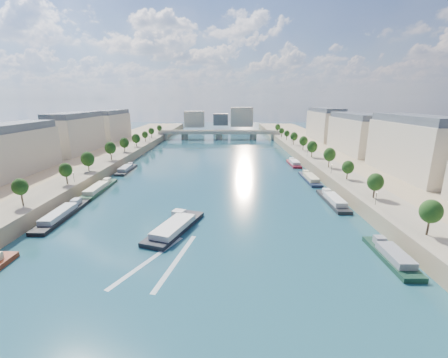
{
  "coord_description": "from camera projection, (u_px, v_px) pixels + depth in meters",
  "views": [
    {
      "loc": [
        6.65,
        -41.9,
        36.53
      ],
      "look_at": [
        5.84,
        75.69,
        5.0
      ],
      "focal_mm": 24.0,
      "sensor_mm": 36.0,
      "label": 1
    }
  ],
  "objects": [
    {
      "name": "buildings_left",
      "position": [
        49.0,
        139.0,
        154.46
      ],
      "size": [
        16.0,
        226.0,
        23.2
      ],
      "color": "#C7B499",
      "rests_on": "ground"
    },
    {
      "name": "tour_barge",
      "position": [
        175.0,
        227.0,
        85.87
      ],
      "size": [
        15.1,
        26.34,
        3.61
      ],
      "rotation": [
        0.0,
        0.0,
        -0.33
      ],
      "color": "black",
      "rests_on": "ground"
    },
    {
      "name": "skyline",
      "position": [
        223.0,
        118.0,
        354.78
      ],
      "size": [
        79.0,
        42.0,
        22.0
      ],
      "color": "#C7B499",
      "rests_on": "ground"
    },
    {
      "name": "lamps_right",
      "position": [
        318.0,
        159.0,
        149.03
      ],
      "size": [
        0.36,
        200.36,
        4.28
      ],
      "color": "black",
      "rests_on": "ground"
    },
    {
      "name": "bridge",
      "position": [
        219.0,
        134.0,
        279.07
      ],
      "size": [
        112.0,
        12.0,
        8.15
      ],
      "color": "#C1B79E",
      "rests_on": "ground"
    },
    {
      "name": "pave_right",
      "position": [
        330.0,
        166.0,
        144.88
      ],
      "size": [
        14.0,
        520.0,
        0.1
      ],
      "primitive_type": "cube",
      "color": "gray",
      "rests_on": "quay_right"
    },
    {
      "name": "lamps_left",
      "position": [
        95.0,
        165.0,
        135.24
      ],
      "size": [
        0.36,
        200.36,
        4.28
      ],
      "color": "black",
      "rests_on": "ground"
    },
    {
      "name": "trees_right",
      "position": [
        320.0,
        152.0,
        153.15
      ],
      "size": [
        4.8,
        268.8,
        8.26
      ],
      "color": "#382B1E",
      "rests_on": "ground"
    },
    {
      "name": "ground",
      "position": [
        212.0,
        176.0,
        146.56
      ],
      "size": [
        700.0,
        700.0,
        0.0
      ],
      "primitive_type": "plane",
      "color": "#0C2839",
      "rests_on": "ground"
    },
    {
      "name": "moored_barges_right",
      "position": [
        321.0,
        189.0,
        122.27
      ],
      "size": [
        5.0,
        123.87,
        3.6
      ],
      "color": "#163727",
      "rests_on": "ground"
    },
    {
      "name": "wake",
      "position": [
        163.0,
        260.0,
        70.01
      ],
      "size": [
        15.92,
        25.68,
        0.04
      ],
      "color": "silver",
      "rests_on": "ground"
    },
    {
      "name": "buildings_right",
      "position": [
        379.0,
        139.0,
        153.33
      ],
      "size": [
        16.0,
        226.0,
        23.2
      ],
      "color": "#C7B499",
      "rests_on": "ground"
    },
    {
      "name": "moored_barges_left",
      "position": [
        61.0,
        216.0,
        94.4
      ],
      "size": [
        5.0,
        155.9,
        3.6
      ],
      "color": "black",
      "rests_on": "ground"
    },
    {
      "name": "quay_right",
      "position": [
        360.0,
        171.0,
        145.44
      ],
      "size": [
        44.0,
        520.0,
        5.0
      ],
      "primitive_type": "cube",
      "color": "#9E8460",
      "rests_on": "ground"
    },
    {
      "name": "trees_left",
      "position": [
        100.0,
        154.0,
        146.15
      ],
      "size": [
        4.8,
        268.8,
        8.26
      ],
      "color": "#382B1E",
      "rests_on": "ground"
    },
    {
      "name": "pave_left",
      "position": [
        95.0,
        166.0,
        145.63
      ],
      "size": [
        14.0,
        520.0,
        0.1
      ],
      "primitive_type": "cube",
      "color": "gray",
      "rests_on": "quay_left"
    },
    {
      "name": "quay_left",
      "position": [
        66.0,
        171.0,
        146.39
      ],
      "size": [
        44.0,
        520.0,
        5.0
      ],
      "primitive_type": "cube",
      "color": "#9E8460",
      "rests_on": "ground"
    }
  ]
}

